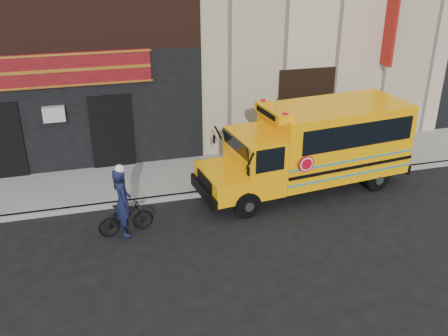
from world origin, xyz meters
TOP-DOWN VIEW (x-y plane):
  - ground at (0.00, 0.00)m, footprint 120.00×120.00m
  - curb at (0.00, 2.60)m, footprint 40.00×0.20m
  - sidewalk at (0.00, 4.10)m, footprint 40.00×3.00m
  - school_bus at (2.98, 2.26)m, footprint 7.11×2.94m
  - sign_pole at (1.99, 3.27)m, footprint 0.12×0.24m
  - bicycle at (-3.20, 1.00)m, footprint 1.60×0.69m
  - cyclist at (-3.25, 0.90)m, footprint 0.58×0.78m

SIDE VIEW (x-z plane):
  - ground at x=0.00m, z-range 0.00..0.00m
  - curb at x=0.00m, z-range 0.00..0.15m
  - sidewalk at x=0.00m, z-range 0.00..0.15m
  - bicycle at x=-3.20m, z-range 0.00..0.93m
  - cyclist at x=-3.25m, z-range 0.00..1.96m
  - school_bus at x=2.98m, z-range 0.05..2.97m
  - sign_pole at x=1.99m, z-range 0.16..2.97m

